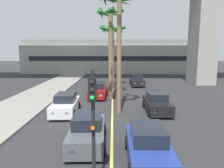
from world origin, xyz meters
TOP-DOWN VIEW (x-y plane):
  - lane_stripe_center at (0.00, 24.00)m, footprint 0.14×56.00m
  - pier_building_backdrop at (0.00, 49.98)m, footprint 39.32×8.04m
  - car_queue_front at (3.40, 31.00)m, footprint 1.88×4.12m
  - car_queue_second at (3.53, 18.09)m, footprint 1.84×4.10m
  - car_queue_third at (-1.51, 23.44)m, footprint 1.94×4.15m
  - car_queue_fourth at (1.56, 10.46)m, footprint 1.88×4.12m
  - car_queue_fifth at (-1.25, 12.21)m, footprint 1.94×4.15m
  - car_queue_sixth at (-3.59, 17.60)m, footprint 1.94×4.15m
  - traffic_light_median_near at (-0.57, 8.33)m, footprint 0.24×0.37m
  - palm_tree_near_median at (-0.02, 29.53)m, footprint 3.43×3.46m
  - palm_tree_mid_median at (-0.20, 23.04)m, footprint 2.76×2.84m
  - palm_tree_far_median at (0.50, 17.90)m, footprint 3.45×3.42m

SIDE VIEW (x-z plane):
  - lane_stripe_center at x=0.00m, z-range 0.00..0.01m
  - car_queue_front at x=3.40m, z-range -0.06..1.50m
  - car_queue_second at x=3.53m, z-range -0.06..1.50m
  - car_queue_third at x=-1.51m, z-range -0.06..1.50m
  - car_queue_fourth at x=1.56m, z-range -0.06..1.50m
  - car_queue_fifth at x=-1.25m, z-range -0.06..1.50m
  - car_queue_sixth at x=-3.59m, z-range -0.06..1.50m
  - traffic_light_median_near at x=-0.57m, z-range 0.61..4.81m
  - pier_building_backdrop at x=0.00m, z-range -0.06..7.19m
  - palm_tree_near_median at x=-0.02m, z-range 2.51..10.62m
  - palm_tree_mid_median at x=-0.20m, z-range 2.22..11.18m
  - palm_tree_far_median at x=0.50m, z-range 3.09..12.32m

